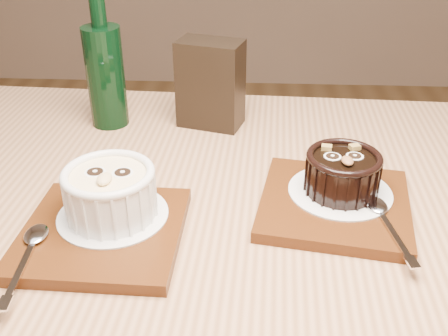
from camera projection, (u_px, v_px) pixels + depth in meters
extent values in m
cube|color=#8D603D|center=(224.00, 233.00, 0.65)|extent=(1.23, 0.85, 0.04)
cube|color=#4D250C|center=(103.00, 233.00, 0.60)|extent=(0.18, 0.18, 0.01)
cylinder|color=white|center=(113.00, 215.00, 0.62)|extent=(0.13, 0.13, 0.00)
cylinder|color=white|center=(111.00, 195.00, 0.60)|extent=(0.10, 0.10, 0.05)
cylinder|color=beige|center=(108.00, 176.00, 0.59)|extent=(0.09, 0.09, 0.00)
torus|color=white|center=(108.00, 174.00, 0.59)|extent=(0.11, 0.11, 0.01)
cylinder|color=black|center=(95.00, 172.00, 0.59)|extent=(0.02, 0.02, 0.00)
cylinder|color=black|center=(123.00, 172.00, 0.59)|extent=(0.02, 0.02, 0.00)
ellipsoid|color=#DABA7F|center=(104.00, 179.00, 0.57)|extent=(0.02, 0.02, 0.01)
cube|color=#4D250C|center=(334.00, 204.00, 0.65)|extent=(0.21, 0.21, 0.01)
cylinder|color=white|center=(340.00, 191.00, 0.66)|extent=(0.13, 0.13, 0.00)
cylinder|color=black|center=(342.00, 175.00, 0.65)|extent=(0.09, 0.09, 0.05)
cylinder|color=black|center=(344.00, 160.00, 0.64)|extent=(0.08, 0.08, 0.00)
torus|color=black|center=(344.00, 157.00, 0.64)|extent=(0.09, 0.09, 0.01)
cylinder|color=black|center=(333.00, 156.00, 0.64)|extent=(0.02, 0.02, 0.00)
cylinder|color=black|center=(355.00, 156.00, 0.64)|extent=(0.02, 0.02, 0.00)
ellipsoid|color=brown|center=(347.00, 161.00, 0.62)|extent=(0.02, 0.02, 0.01)
cube|color=brown|center=(327.00, 148.00, 0.65)|extent=(0.01, 0.01, 0.01)
cube|color=brown|center=(355.00, 147.00, 0.65)|extent=(0.02, 0.01, 0.01)
cube|color=black|center=(211.00, 84.00, 0.84)|extent=(0.11, 0.09, 0.14)
cylinder|color=black|center=(106.00, 77.00, 0.83)|extent=(0.06, 0.06, 0.16)
cylinder|color=black|center=(98.00, 8.00, 0.78)|extent=(0.02, 0.02, 0.06)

